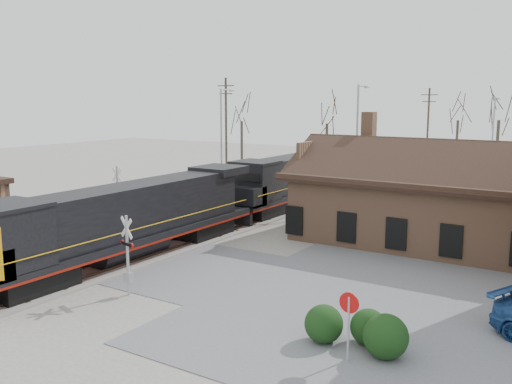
{
  "coord_description": "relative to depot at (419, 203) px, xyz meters",
  "views": [
    {
      "loc": [
        22.18,
        -22.38,
        8.82
      ],
      "look_at": [
        2.01,
        9.0,
        2.63
      ],
      "focal_mm": 40.0,
      "sensor_mm": 36.0,
      "label": 1
    }
  ],
  "objects": [
    {
      "name": "streetlight_b",
      "position": [
        -7.22,
        7.39,
        3.05
      ],
      "size": [
        0.25,
        2.04,
        9.82
      ],
      "color": "#A5A8AD",
      "rests_on": "ground"
    },
    {
      "name": "crossbuck_far",
      "position": [
        -19.56,
        -6.23,
        -0.5
      ],
      "size": [
        1.16,
        0.31,
        4.07
      ],
      "rotation": [
        0.0,
        0.0,
        3.02
      ],
      "color": "#A5A8AD",
      "rests_on": "ground"
    },
    {
      "name": "tree_b",
      "position": [
        -17.39,
        23.02,
        4.57
      ],
      "size": [
        4.0,
        4.0,
        9.81
      ],
      "color": "#382D23",
      "rests_on": "ground"
    },
    {
      "name": "tree_d",
      "position": [
        -0.6,
        28.38,
        5.23
      ],
      "size": [
        4.38,
        4.38,
        10.72
      ],
      "color": "#382D23",
      "rests_on": "ground"
    },
    {
      "name": "hedge_a",
      "position": [
        1.66,
        -16.56,
        -1.7
      ],
      "size": [
        1.41,
        1.41,
        1.41
      ],
      "primitive_type": "sphere",
      "color": "black",
      "rests_on": "ground"
    },
    {
      "name": "track_siding",
      "position": [
        -16.49,
        3.0,
        -2.34
      ],
      "size": [
        3.4,
        90.0,
        0.24
      ],
      "color": "#AAA499",
      "rests_on": "ground"
    },
    {
      "name": "hedge_b",
      "position": [
        3.09,
        -15.84,
        -1.75
      ],
      "size": [
        1.32,
        1.32,
        1.32
      ],
      "primitive_type": "sphere",
      "color": "black",
      "rests_on": "ground"
    },
    {
      "name": "locomotive_lead",
      "position": [
        -11.99,
        -13.26,
        -0.12
      ],
      "size": [
        2.93,
        19.6,
        4.35
      ],
      "color": "black",
      "rests_on": "ground"
    },
    {
      "name": "tree_c",
      "position": [
        -6.56,
        36.42,
        4.75
      ],
      "size": [
        4.11,
        4.11,
        10.06
      ],
      "color": "#382D23",
      "rests_on": "ground"
    },
    {
      "name": "crossbuck_near",
      "position": [
        -7.97,
        -16.76,
        -0.66
      ],
      "size": [
        1.03,
        0.36,
        3.68
      ],
      "rotation": [
        0.0,
        0.0,
        -0.27
      ],
      "color": "#A5A8AD",
      "rests_on": "ground"
    },
    {
      "name": "depot",
      "position": [
        0.0,
        0.0,
        0.0
      ],
      "size": [
        15.2,
        9.31,
        7.9
      ],
      "color": "#9E6F52",
      "rests_on": "ground"
    },
    {
      "name": "track_main",
      "position": [
        -11.99,
        3.0,
        -2.34
      ],
      "size": [
        3.4,
        90.0,
        0.24
      ],
      "color": "#AAA499",
      "rests_on": "ground"
    },
    {
      "name": "parking_lot",
      "position": [
        6.01,
        -8.0,
        -2.39
      ],
      "size": [
        22.0,
        26.0,
        0.03
      ],
      "primitive_type": "cube",
      "color": "#5E5E63",
      "rests_on": "ground"
    },
    {
      "name": "road",
      "position": [
        -11.99,
        -12.0,
        -2.39
      ],
      "size": [
        60.0,
        9.0,
        0.03
      ],
      "primitive_type": "cube",
      "color": "#5E5E63",
      "rests_on": "ground"
    },
    {
      "name": "do_not_enter_sign",
      "position": [
        3.03,
        -17.51,
        -0.72
      ],
      "size": [
        0.73,
        0.1,
        2.45
      ],
      "rotation": [
        0.0,
        0.0,
        -0.08
      ],
      "color": "#A5A8AD",
      "rests_on": "ground"
    },
    {
      "name": "streetlight_a",
      "position": [
        -20.62,
        7.83,
        2.95
      ],
      "size": [
        0.25,
        2.04,
        9.64
      ],
      "color": "#A5A8AD",
      "rests_on": "ground"
    },
    {
      "name": "locomotive_trailing",
      "position": [
        -11.99,
        6.62,
        -0.12
      ],
      "size": [
        2.93,
        19.6,
        4.12
      ],
      "color": "black",
      "rests_on": "ground"
    },
    {
      "name": "ground",
      "position": [
        -11.99,
        -12.0,
        -2.41
      ],
      "size": [
        140.0,
        140.0,
        0.0
      ],
      "primitive_type": "plane",
      "color": "#AAA499",
      "rests_on": "ground"
    },
    {
      "name": "hedge_c",
      "position": [
        4.0,
        -16.58,
        -1.63
      ],
      "size": [
        1.56,
        1.56,
        1.56
      ],
      "primitive_type": "sphere",
      "color": "black",
      "rests_on": "ground"
    },
    {
      "name": "utility_pole_a",
      "position": [
        -24.27,
        13.54,
        3.24
      ],
      "size": [
        2.0,
        0.24,
        10.82
      ],
      "color": "#382D23",
      "rests_on": "ground"
    },
    {
      "name": "tree_a",
      "position": [
        -28.55,
        22.7,
        4.6
      ],
      "size": [
        4.02,
        4.02,
        9.84
      ],
      "color": "#382D23",
      "rests_on": "ground"
    },
    {
      "name": "streetlight_c",
      "position": [
        -0.57,
        25.58,
        2.58
      ],
      "size": [
        0.25,
        2.04,
        8.9
      ],
      "color": "#A5A8AD",
      "rests_on": "ground"
    },
    {
      "name": "utility_pole_b",
      "position": [
        -9.43,
        34.0,
        2.8
      ],
      "size": [
        2.0,
        0.24,
        9.96
      ],
      "color": "#382D23",
      "rests_on": "ground"
    }
  ]
}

